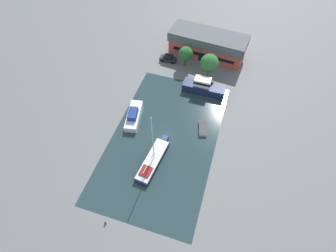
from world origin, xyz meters
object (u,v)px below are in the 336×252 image
at_px(parked_car, 168,58).
at_px(cabin_boat, 134,116).
at_px(quay_tree_near_building, 209,63).
at_px(sailboat_moored, 153,160).
at_px(small_dinghy, 203,128).
at_px(quay_tree_by_water, 186,54).
at_px(motor_cruiser, 204,87).
at_px(warehouse_building, 208,44).

relative_size(parked_car, cabin_boat, 0.51).
bearing_deg(quay_tree_near_building, sailboat_moored, -100.60).
xyz_separation_m(parked_car, cabin_boat, (-1.25, -20.92, 0.07)).
height_order(quay_tree_near_building, parked_car, quay_tree_near_building).
bearing_deg(parked_car, cabin_boat, 175.68).
height_order(quay_tree_near_building, small_dinghy, quay_tree_near_building).
xyz_separation_m(quay_tree_near_building, cabin_boat, (-12.49, -17.28, -3.84)).
xyz_separation_m(quay_tree_by_water, sailboat_moored, (1.58, -29.23, -3.14)).
relative_size(sailboat_moored, motor_cruiser, 1.28).
height_order(parked_car, motor_cruiser, motor_cruiser).
distance_m(motor_cruiser, cabin_boat, 17.83).
height_order(sailboat_moored, small_dinghy, sailboat_moored).
bearing_deg(cabin_boat, motor_cruiser, 34.76).
relative_size(parked_car, sailboat_moored, 0.33).
height_order(quay_tree_near_building, cabin_boat, quay_tree_near_building).
distance_m(quay_tree_near_building, quay_tree_by_water, 7.21).
distance_m(warehouse_building, quay_tree_by_water, 7.89).
relative_size(small_dinghy, cabin_boat, 0.50).
bearing_deg(parked_car, quay_tree_by_water, -98.82).
bearing_deg(quay_tree_by_water, motor_cruiser, -49.26).
relative_size(quay_tree_by_water, motor_cruiser, 0.56).
height_order(quay_tree_by_water, cabin_boat, quay_tree_by_water).
xyz_separation_m(warehouse_building, quay_tree_near_building, (2.29, -9.62, 1.71)).
bearing_deg(sailboat_moored, quay_tree_by_water, 99.59).
bearing_deg(warehouse_building, quay_tree_by_water, -116.67).
distance_m(parked_car, motor_cruiser, 13.93).
xyz_separation_m(small_dinghy, cabin_boat, (-14.99, -1.56, 0.60)).
distance_m(warehouse_building, sailboat_moored, 36.04).
bearing_deg(quay_tree_near_building, warehouse_building, 103.39).
xyz_separation_m(motor_cruiser, small_dinghy, (2.50, -11.15, -1.04)).
distance_m(quay_tree_by_water, sailboat_moored, 29.44).
distance_m(warehouse_building, parked_car, 10.99).
bearing_deg(warehouse_building, cabin_boat, -105.10).
distance_m(quay_tree_by_water, parked_car, 5.62).
bearing_deg(sailboat_moored, cabin_boat, 136.70).
bearing_deg(sailboat_moored, warehouse_building, 92.32).
height_order(sailboat_moored, motor_cruiser, sailboat_moored).
relative_size(sailboat_moored, small_dinghy, 3.09).
bearing_deg(motor_cruiser, cabin_boat, 136.08).
bearing_deg(small_dinghy, parked_car, 110.91).
bearing_deg(cabin_boat, quay_tree_near_building, 43.40).
height_order(quay_tree_near_building, quay_tree_by_water, quay_tree_near_building).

